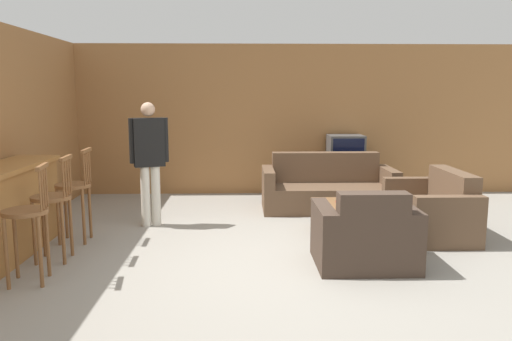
# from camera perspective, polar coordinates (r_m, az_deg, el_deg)

# --- Properties ---
(ground_plane) EXTENTS (24.00, 24.00, 0.00)m
(ground_plane) POSITION_cam_1_polar(r_m,az_deg,el_deg) (5.36, 2.32, -10.43)
(ground_plane) COLOR gray
(wall_back) EXTENTS (9.40, 0.08, 2.60)m
(wall_back) POSITION_cam_1_polar(r_m,az_deg,el_deg) (8.77, 0.72, 5.80)
(wall_back) COLOR #9E6B3D
(wall_back) RESTS_ON ground_plane
(wall_left) EXTENTS (0.08, 8.71, 2.60)m
(wall_left) POSITION_cam_1_polar(r_m,az_deg,el_deg) (7.04, -25.89, 4.15)
(wall_left) COLOR #9E6B3D
(wall_left) RESTS_ON ground_plane
(bar_counter) EXTENTS (0.55, 2.08, 1.00)m
(bar_counter) POSITION_cam_1_polar(r_m,az_deg,el_deg) (5.94, -27.08, -4.42)
(bar_counter) COLOR #A87038
(bar_counter) RESTS_ON ground_plane
(bar_chair_near) EXTENTS (0.47, 0.47, 1.12)m
(bar_chair_near) POSITION_cam_1_polar(r_m,az_deg,el_deg) (5.10, -24.67, -5.17)
(bar_chair_near) COLOR brown
(bar_chair_near) RESTS_ON ground_plane
(bar_chair_mid) EXTENTS (0.43, 0.43, 1.12)m
(bar_chair_mid) POSITION_cam_1_polar(r_m,az_deg,el_deg) (5.67, -22.19, -3.66)
(bar_chair_mid) COLOR brown
(bar_chair_mid) RESTS_ON ground_plane
(bar_chair_far) EXTENTS (0.43, 0.43, 1.12)m
(bar_chair_far) POSITION_cam_1_polar(r_m,az_deg,el_deg) (6.31, -20.02, -2.33)
(bar_chair_far) COLOR brown
(bar_chair_far) RESTS_ON ground_plane
(couch_far) EXTENTS (1.99, 0.88, 0.85)m
(couch_far) POSITION_cam_1_polar(r_m,az_deg,el_deg) (7.73, 8.17, -2.22)
(couch_far) COLOR brown
(couch_far) RESTS_ON ground_plane
(armchair_near) EXTENTS (1.00, 0.84, 0.82)m
(armchair_near) POSITION_cam_1_polar(r_m,az_deg,el_deg) (5.28, 12.38, -7.54)
(armchair_near) COLOR #423328
(armchair_near) RESTS_ON ground_plane
(loveseat_right) EXTENTS (0.81, 1.40, 0.81)m
(loveseat_right) POSITION_cam_1_polar(r_m,az_deg,el_deg) (6.69, 19.50, -4.42)
(loveseat_right) COLOR brown
(loveseat_right) RESTS_ON ground_plane
(coffee_table) EXTENTS (0.59, 0.85, 0.39)m
(coffee_table) POSITION_cam_1_polar(r_m,az_deg,el_deg) (6.38, 9.43, -4.34)
(coffee_table) COLOR brown
(coffee_table) RESTS_ON ground_plane
(tv_unit) EXTENTS (1.03, 0.51, 0.60)m
(tv_unit) POSITION_cam_1_polar(r_m,az_deg,el_deg) (8.72, 10.09, -0.98)
(tv_unit) COLOR #513823
(tv_unit) RESTS_ON ground_plane
(tv) EXTENTS (0.59, 0.52, 0.46)m
(tv) POSITION_cam_1_polar(r_m,az_deg,el_deg) (8.64, 10.19, 2.48)
(tv) COLOR #4C4C4C
(tv) RESTS_ON tv_unit
(book_on_table) EXTENTS (0.20, 0.19, 0.02)m
(book_on_table) POSITION_cam_1_polar(r_m,az_deg,el_deg) (6.43, 10.09, -3.61)
(book_on_table) COLOR maroon
(book_on_table) RESTS_ON coffee_table
(person_by_window) EXTENTS (0.49, 0.28, 1.65)m
(person_by_window) POSITION_cam_1_polar(r_m,az_deg,el_deg) (6.73, -12.09, 1.60)
(person_by_window) COLOR silver
(person_by_window) RESTS_ON ground_plane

